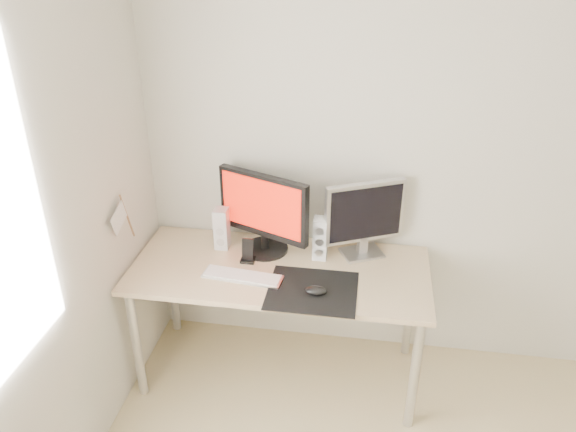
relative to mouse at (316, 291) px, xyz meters
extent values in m
plane|color=silver|center=(0.71, 0.58, 0.50)|extent=(3.50, 0.00, 3.50)
cube|color=black|center=(-0.02, 0.03, -0.02)|extent=(0.45, 0.40, 0.00)
ellipsoid|color=black|center=(0.00, 0.00, 0.00)|extent=(0.11, 0.07, 0.04)
cube|color=#D1B587|center=(-0.22, 0.21, -0.04)|extent=(1.60, 0.70, 0.03)
cylinder|color=silver|center=(-0.96, -0.08, -0.40)|extent=(0.05, 0.05, 0.70)
cylinder|color=silver|center=(0.52, -0.08, -0.40)|extent=(0.05, 0.05, 0.70)
cylinder|color=silver|center=(-0.96, 0.50, -0.40)|extent=(0.05, 0.05, 0.70)
cylinder|color=silver|center=(0.52, 0.50, -0.40)|extent=(0.05, 0.05, 0.70)
cylinder|color=black|center=(-0.33, 0.38, -0.02)|extent=(0.34, 0.34, 0.02)
cylinder|color=black|center=(-0.33, 0.38, 0.05)|extent=(0.05, 0.05, 0.12)
cube|color=black|center=(-0.33, 0.38, 0.26)|extent=(0.52, 0.26, 0.36)
cube|color=red|center=(-0.34, 0.35, 0.27)|extent=(0.46, 0.20, 0.30)
cube|color=#ADADAF|center=(0.21, 0.42, -0.02)|extent=(0.27, 0.24, 0.01)
cube|color=#A9A8AB|center=(0.21, 0.42, 0.04)|extent=(0.06, 0.06, 0.10)
cube|color=#B9B9BC|center=(0.21, 0.42, 0.24)|extent=(0.42, 0.23, 0.34)
cube|color=black|center=(0.22, 0.41, 0.24)|extent=(0.37, 0.18, 0.30)
cube|color=silver|center=(-0.58, 0.38, 0.10)|extent=(0.08, 0.09, 0.24)
cylinder|color=#B0AFB2|center=(-0.58, 0.34, 0.03)|extent=(0.05, 0.01, 0.05)
cylinder|color=#B7B7B9|center=(-0.58, 0.34, 0.10)|extent=(0.05, 0.01, 0.05)
cylinder|color=silver|center=(-0.58, 0.34, 0.16)|extent=(0.05, 0.01, 0.05)
cube|color=white|center=(-0.02, 0.36, 0.10)|extent=(0.08, 0.09, 0.24)
cylinder|color=silver|center=(-0.02, 0.31, 0.03)|extent=(0.05, 0.01, 0.05)
cylinder|color=#B0B0B2|center=(-0.02, 0.31, 0.10)|extent=(0.05, 0.01, 0.05)
cylinder|color=silver|center=(-0.02, 0.31, 0.16)|extent=(0.05, 0.01, 0.05)
cube|color=silver|center=(-0.40, 0.09, -0.02)|extent=(0.43, 0.16, 0.01)
cube|color=white|center=(-0.40, 0.09, -0.01)|extent=(0.41, 0.15, 0.01)
cube|color=black|center=(-0.40, 0.25, -0.02)|extent=(0.08, 0.07, 0.02)
cube|color=black|center=(-0.40, 0.25, 0.05)|extent=(0.06, 0.03, 0.12)
cylinder|color=#A57F54|center=(-1.01, 0.13, 0.27)|extent=(0.01, 0.10, 0.29)
cube|color=white|center=(-1.01, 0.04, 0.31)|extent=(0.00, 0.19, 0.15)
camera|label=1|loc=(0.22, -2.29, 1.62)|focal=35.00mm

